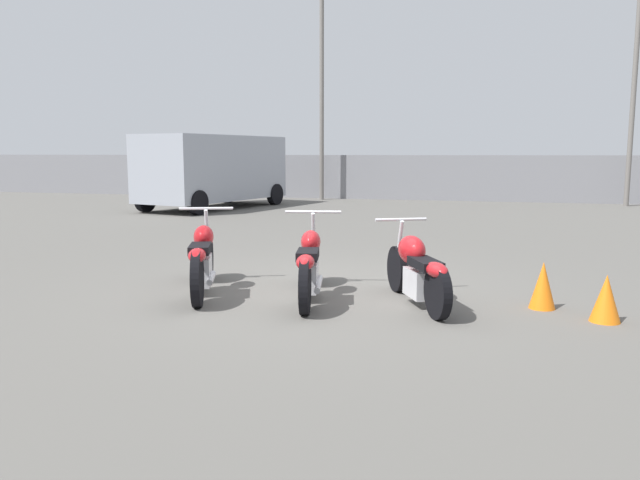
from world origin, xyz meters
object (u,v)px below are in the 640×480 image
(light_pole_left, at_px, (637,50))
(motorcycle_slot_1, at_px, (310,265))
(traffic_cone_near, at_px, (543,285))
(traffic_cone_far, at_px, (606,298))
(parked_van, at_px, (214,168))
(motorcycle_slot_2, at_px, (417,269))
(motorcycle_slot_0, at_px, (203,260))
(light_pole_right, at_px, (322,59))

(light_pole_left, relative_size, motorcycle_slot_1, 3.93)
(traffic_cone_near, bearing_deg, traffic_cone_far, -35.65)
(parked_van, bearing_deg, light_pole_left, 31.79)
(parked_van, bearing_deg, motorcycle_slot_2, -41.93)
(motorcycle_slot_1, distance_m, traffic_cone_far, 3.26)
(motorcycle_slot_0, distance_m, traffic_cone_near, 4.04)
(light_pole_left, xyz_separation_m, parked_van, (-12.73, -4.20, -3.71))
(light_pole_left, xyz_separation_m, motorcycle_slot_0, (-7.78, -15.33, -4.54))
(light_pole_left, height_order, light_pole_right, light_pole_right)
(light_pole_right, distance_m, parked_van, 6.24)
(motorcycle_slot_1, height_order, motorcycle_slot_2, motorcycle_slot_1)
(motorcycle_slot_0, bearing_deg, traffic_cone_far, -22.30)
(motorcycle_slot_0, relative_size, traffic_cone_near, 3.86)
(parked_van, distance_m, traffic_cone_far, 14.81)
(motorcycle_slot_1, relative_size, traffic_cone_far, 4.36)
(parked_van, xyz_separation_m, traffic_cone_near, (8.98, -10.83, -0.99))
(traffic_cone_near, bearing_deg, light_pole_left, 76.01)
(traffic_cone_far, bearing_deg, light_pole_left, 78.44)
(light_pole_left, relative_size, traffic_cone_far, 17.12)
(motorcycle_slot_0, relative_size, motorcycle_slot_2, 1.15)
(light_pole_left, distance_m, traffic_cone_near, 16.19)
(light_pole_right, relative_size, motorcycle_slot_1, 4.05)
(light_pole_right, relative_size, parked_van, 1.59)
(motorcycle_slot_1, bearing_deg, parked_van, 107.44)
(motorcycle_slot_2, bearing_deg, traffic_cone_near, -18.22)
(motorcycle_slot_0, xyz_separation_m, traffic_cone_far, (4.62, -0.13, -0.18))
(motorcycle_slot_2, height_order, traffic_cone_near, motorcycle_slot_2)
(motorcycle_slot_2, bearing_deg, parked_van, 98.48)
(motorcycle_slot_0, xyz_separation_m, motorcycle_slot_2, (2.64, 0.10, -0.01))
(traffic_cone_near, height_order, traffic_cone_far, traffic_cone_near)
(light_pole_right, bearing_deg, traffic_cone_near, -66.38)
(parked_van, bearing_deg, motorcycle_slot_0, -52.49)
(light_pole_right, bearing_deg, motorcycle_slot_1, -75.54)
(motorcycle_slot_2, relative_size, parked_van, 0.32)
(light_pole_left, relative_size, motorcycle_slot_2, 4.78)
(parked_van, xyz_separation_m, traffic_cone_far, (9.57, -11.26, -1.00))
(parked_van, relative_size, traffic_cone_near, 10.41)
(light_pole_right, distance_m, traffic_cone_far, 17.83)
(light_pole_left, distance_m, traffic_cone_far, 16.47)
(light_pole_right, xyz_separation_m, motorcycle_slot_0, (2.60, -15.44, -4.67))
(motorcycle_slot_2, xyz_separation_m, parked_van, (-7.59, 11.03, 0.84))
(light_pole_left, bearing_deg, motorcycle_slot_1, -112.76)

